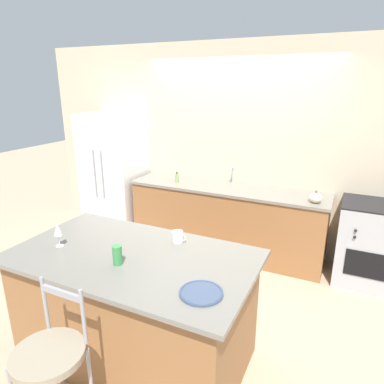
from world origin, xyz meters
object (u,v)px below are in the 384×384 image
bar_stool_near (52,369)px  coffee_mug (178,237)px  wine_glass (58,230)px  tumbler_cup (117,255)px  oven_range (374,244)px  pumpkin_decoration (316,198)px  soap_bottle (177,178)px  refrigerator (115,174)px  dinner_plate (201,292)px

bar_stool_near → coffee_mug: size_ratio=8.73×
wine_glass → tumbler_cup: size_ratio=1.39×
oven_range → pumpkin_decoration: bearing=-167.5°
pumpkin_decoration → tumbler_cup: bearing=-118.2°
wine_glass → coffee_mug: (0.82, 0.47, -0.09)m
coffee_mug → soap_bottle: 1.87m
oven_range → coffee_mug: 2.38m
tumbler_cup → coffee_mug: bearing=66.1°
bar_stool_near → refrigerator: bearing=120.9°
dinner_plate → tumbler_cup: bearing=173.7°
refrigerator → coffee_mug: size_ratio=14.31×
refrigerator → pumpkin_decoration: 2.85m
bar_stool_near → pumpkin_decoration: 3.01m
dinner_plate → soap_bottle: size_ratio=1.93×
coffee_mug → soap_bottle: soap_bottle is taller
oven_range → pumpkin_decoration: pumpkin_decoration is taller
refrigerator → oven_range: (3.50, 0.04, -0.42)m
coffee_mug → pumpkin_decoration: size_ratio=0.85×
refrigerator → bar_stool_near: bearing=-59.1°
dinner_plate → pumpkin_decoration: 2.21m
refrigerator → dinner_plate: 3.32m
oven_range → coffee_mug: (-1.55, -1.73, 0.52)m
dinner_plate → coffee_mug: size_ratio=2.24×
soap_bottle → pumpkin_decoration: bearing=-2.0°
wine_glass → tumbler_cup: wine_glass is taller
bar_stool_near → dinner_plate: 0.98m
oven_range → wine_glass: size_ratio=4.71×
tumbler_cup → pumpkin_decoration: 2.38m
oven_range → bar_stool_near: size_ratio=0.87×
wine_glass → soap_bottle: 2.13m
oven_range → pumpkin_decoration: size_ratio=6.44×
tumbler_cup → pumpkin_decoration: size_ratio=0.98×
dinner_plate → pumpkin_decoration: bearing=78.8°
dinner_plate → tumbler_cup: size_ratio=1.94×
refrigerator → pumpkin_decoration: refrigerator is taller
oven_range → coffee_mug: size_ratio=7.57×
tumbler_cup → pumpkin_decoration: tumbler_cup is taller
bar_stool_near → tumbler_cup: (-0.00, 0.67, 0.42)m
tumbler_cup → soap_bottle: 2.25m
oven_range → wine_glass: (-2.38, -2.20, 0.61)m
wine_glass → coffee_mug: size_ratio=1.61×
pumpkin_decoration → bar_stool_near: bearing=-112.1°
oven_range → tumbler_cup: size_ratio=6.57×
refrigerator → wine_glass: (1.12, -2.17, 0.19)m
tumbler_cup → refrigerator: bearing=128.0°
dinner_plate → soap_bottle: soap_bottle is taller
wine_glass → pumpkin_decoration: wine_glass is taller
tumbler_cup → pumpkin_decoration: (1.12, 2.09, -0.04)m
dinner_plate → tumbler_cup: tumbler_cup is taller
coffee_mug → soap_bottle: bearing=118.0°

